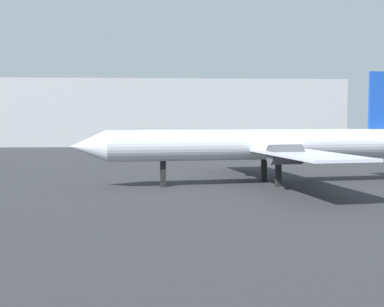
# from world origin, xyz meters

# --- Properties ---
(airplane_on_taxiway) EXTENTS (34.10, 29.22, 10.76)m
(airplane_on_taxiway) POSITION_xyz_m (7.66, 36.58, 3.72)
(airplane_on_taxiway) COLOR silver
(airplane_on_taxiway) RESTS_ON ground_plane
(terminal_building) EXTENTS (98.95, 22.22, 15.12)m
(terminal_building) POSITION_xyz_m (-9.35, 112.76, 7.56)
(terminal_building) COLOR #999EA3
(terminal_building) RESTS_ON ground_plane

